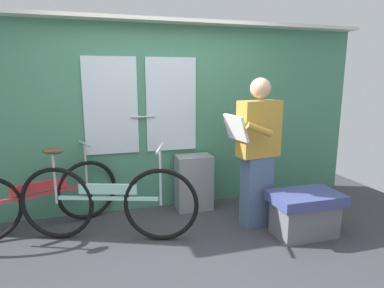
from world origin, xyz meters
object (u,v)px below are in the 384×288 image
(bench_seat_corner, at_px, (305,213))
(bicycle_leaning_behind, at_px, (108,202))
(trash_bin_by_wall, at_px, (194,182))
(bicycle_near_door, at_px, (39,198))
(passenger_reading_newspaper, at_px, (257,151))

(bench_seat_corner, bearing_deg, bicycle_leaning_behind, 166.45)
(trash_bin_by_wall, height_order, bench_seat_corner, trash_bin_by_wall)
(bicycle_near_door, xyz_separation_m, passenger_reading_newspaper, (2.21, -0.50, 0.47))
(bicycle_leaning_behind, relative_size, trash_bin_by_wall, 2.53)
(trash_bin_by_wall, relative_size, bench_seat_corner, 0.95)
(bicycle_leaning_behind, xyz_separation_m, bench_seat_corner, (1.91, -0.46, -0.15))
(passenger_reading_newspaper, xyz_separation_m, trash_bin_by_wall, (-0.50, 0.64, -0.50))
(trash_bin_by_wall, bearing_deg, bench_seat_corner, -48.19)
(bicycle_leaning_behind, bearing_deg, trash_bin_by_wall, 45.21)
(bicycle_leaning_behind, height_order, passenger_reading_newspaper, passenger_reading_newspaper)
(bicycle_near_door, xyz_separation_m, trash_bin_by_wall, (1.71, 0.13, -0.03))
(trash_bin_by_wall, distance_m, bench_seat_corner, 1.33)
(bicycle_near_door, distance_m, passenger_reading_newspaper, 2.32)
(bicycle_near_door, bearing_deg, trash_bin_by_wall, -16.12)
(bicycle_near_door, height_order, bicycle_leaning_behind, bicycle_leaning_behind)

